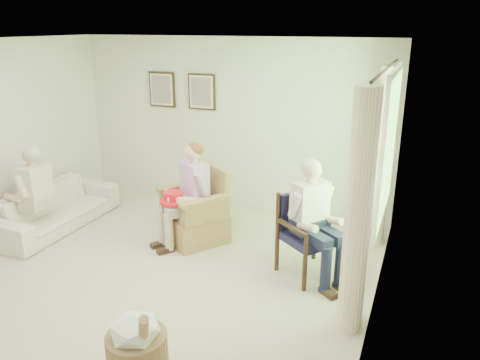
# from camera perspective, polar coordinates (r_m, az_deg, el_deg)

# --- Properties ---
(floor) EXTENTS (5.50, 5.50, 0.00)m
(floor) POSITION_cam_1_polar(r_m,az_deg,el_deg) (5.44, -12.94, -12.66)
(floor) COLOR beige
(floor) RESTS_ON ground
(back_wall) EXTENTS (5.00, 0.04, 2.60)m
(back_wall) POSITION_cam_1_polar(r_m,az_deg,el_deg) (7.22, -1.25, 6.78)
(back_wall) COLOR silver
(back_wall) RESTS_ON ground
(right_wall) EXTENTS (0.04, 5.50, 2.60)m
(right_wall) POSITION_cam_1_polar(r_m,az_deg,el_deg) (4.04, 16.29, -3.66)
(right_wall) COLOR silver
(right_wall) RESTS_ON ground
(ceiling) EXTENTS (5.00, 5.50, 0.02)m
(ceiling) POSITION_cam_1_polar(r_m,az_deg,el_deg) (4.68, -15.30, 15.79)
(ceiling) COLOR white
(ceiling) RESTS_ON back_wall
(window) EXTENTS (0.13, 2.50, 1.63)m
(window) POSITION_cam_1_polar(r_m,az_deg,el_deg) (5.10, 17.71, 4.17)
(window) COLOR #2D6B23
(window) RESTS_ON right_wall
(curtain_left) EXTENTS (0.34, 0.34, 2.30)m
(curtain_left) POSITION_cam_1_polar(r_m,az_deg,el_deg) (4.31, 14.20, -4.18)
(curtain_left) COLOR #FFF2C7
(curtain_left) RESTS_ON ground
(curtain_right) EXTENTS (0.34, 0.34, 2.30)m
(curtain_right) POSITION_cam_1_polar(r_m,az_deg,el_deg) (6.16, 16.90, 2.46)
(curtain_right) COLOR #FFF2C7
(curtain_right) RESTS_ON ground
(framed_print_left) EXTENTS (0.45, 0.05, 0.55)m
(framed_print_left) POSITION_cam_1_polar(r_m,az_deg,el_deg) (7.63, -9.50, 10.83)
(framed_print_left) COLOR #382114
(framed_print_left) RESTS_ON back_wall
(framed_print_right) EXTENTS (0.45, 0.05, 0.55)m
(framed_print_right) POSITION_cam_1_polar(r_m,az_deg,el_deg) (7.30, -4.71, 10.66)
(framed_print_right) COLOR #382114
(framed_print_right) RESTS_ON back_wall
(wicker_armchair) EXTENTS (0.76, 0.75, 0.97)m
(wicker_armchair) POSITION_cam_1_polar(r_m,az_deg,el_deg) (6.30, -5.42, -4.57)
(wicker_armchair) COLOR #AA7650
(wicker_armchair) RESTS_ON ground
(wood_armchair) EXTENTS (0.61, 0.57, 0.94)m
(wood_armchair) POSITION_cam_1_polar(r_m,az_deg,el_deg) (5.47, 8.85, -6.08)
(wood_armchair) COLOR black
(wood_armchair) RESTS_ON ground
(sofa) EXTENTS (1.95, 0.76, 0.57)m
(sofa) POSITION_cam_1_polar(r_m,az_deg,el_deg) (7.15, -21.58, -3.19)
(sofa) COLOR white
(sofa) RESTS_ON ground
(person_wicker) EXTENTS (0.40, 0.63, 1.32)m
(person_wicker) POSITION_cam_1_polar(r_m,az_deg,el_deg) (6.03, -6.11, -1.04)
(person_wicker) COLOR beige
(person_wicker) RESTS_ON ground
(person_dark) EXTENTS (0.40, 0.63, 1.35)m
(person_dark) POSITION_cam_1_polar(r_m,az_deg,el_deg) (5.22, 8.60, -4.02)
(person_dark) COLOR #1B1D3B
(person_dark) RESTS_ON ground
(person_sofa) EXTENTS (0.42, 0.62, 1.24)m
(person_sofa) POSITION_cam_1_polar(r_m,az_deg,el_deg) (6.77, -24.11, -0.97)
(person_sofa) COLOR beige
(person_sofa) RESTS_ON ground
(red_hat) EXTENTS (0.38, 0.38, 0.14)m
(red_hat) POSITION_cam_1_polar(r_m,az_deg,el_deg) (6.00, -8.05, -2.23)
(red_hat) COLOR red
(red_hat) RESTS_ON person_wicker
(hatbox) EXTENTS (0.64, 0.64, 0.74)m
(hatbox) POSITION_cam_1_polar(r_m,az_deg,el_deg) (4.11, -12.46, -19.19)
(hatbox) COLOR tan
(hatbox) RESTS_ON ground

